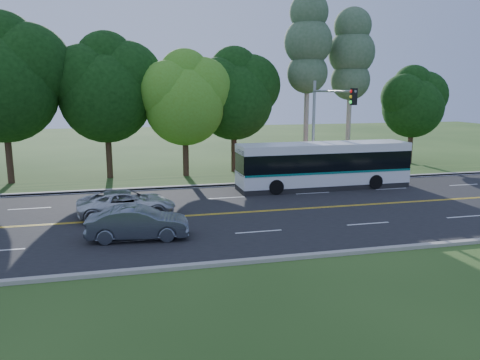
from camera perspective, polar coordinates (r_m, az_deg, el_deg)
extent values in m
plane|color=#254617|center=(24.86, 1.19, -3.94)|extent=(120.00, 120.00, 0.00)
cube|color=black|center=(24.86, 1.19, -3.92)|extent=(60.00, 14.00, 0.02)
cube|color=#9E9A8F|center=(31.63, -2.11, -0.57)|extent=(60.00, 0.30, 0.15)
cube|color=#9E9A8F|center=(18.33, 6.97, -9.28)|extent=(60.00, 0.30, 0.15)
cube|color=#254617|center=(33.41, -2.74, 0.00)|extent=(60.00, 4.00, 0.10)
cube|color=gold|center=(24.78, 1.24, -3.94)|extent=(57.00, 0.10, 0.00)
cube|color=gold|center=(24.93, 1.15, -3.85)|extent=(57.00, 0.10, 0.00)
cube|color=silver|center=(20.73, -12.62, -7.21)|extent=(2.20, 0.12, 0.00)
cube|color=silver|center=(21.48, 2.29, -6.30)|extent=(2.20, 0.12, 0.00)
cube|color=silver|center=(23.53, 15.33, -5.15)|extent=(2.20, 0.12, 0.00)
cube|color=silver|center=(26.58, 25.81, -4.02)|extent=(2.20, 0.12, 0.00)
cube|color=silver|center=(27.99, -24.26, -3.19)|extent=(2.20, 0.12, 0.00)
cube|color=silver|center=(27.47, -12.93, -2.73)|extent=(2.20, 0.12, 0.00)
cube|color=silver|center=(28.05, -1.62, -2.18)|extent=(2.20, 0.12, 0.00)
cube|color=silver|center=(29.65, 8.84, -1.58)|extent=(2.20, 0.12, 0.00)
cube|color=silver|center=(32.12, 17.95, -1.02)|extent=(2.20, 0.12, 0.00)
cube|color=silver|center=(35.29, 25.60, -0.53)|extent=(2.20, 0.12, 0.00)
cube|color=silver|center=(31.35, -2.00, -0.77)|extent=(57.00, 0.12, 0.00)
cube|color=silver|center=(18.61, 6.64, -9.13)|extent=(57.00, 0.12, 0.00)
cylinder|color=#321F16|center=(35.39, -26.32, 2.66)|extent=(0.44, 0.44, 3.96)
sphere|color=black|center=(35.12, -26.95, 9.93)|extent=(7.20, 7.20, 7.20)
sphere|color=black|center=(35.12, -24.42, 12.50)|extent=(5.76, 5.76, 5.76)
sphere|color=black|center=(35.59, -27.03, 14.29)|extent=(4.68, 4.68, 4.68)
cylinder|color=#321F16|center=(35.55, -15.68, 3.12)|extent=(0.44, 0.44, 3.60)
sphere|color=black|center=(35.26, -16.03, 9.75)|extent=(6.60, 6.60, 6.60)
sphere|color=black|center=(35.54, -13.68, 12.00)|extent=(5.28, 5.28, 5.28)
sphere|color=black|center=(35.13, -18.33, 11.51)|extent=(4.95, 4.95, 4.95)
sphere|color=black|center=(35.70, -16.05, 13.74)|extent=(4.29, 4.29, 4.29)
cylinder|color=#321F16|center=(34.80, -6.63, 3.00)|extent=(0.44, 0.44, 3.24)
sphere|color=#4E891C|center=(34.49, -6.76, 9.02)|extent=(5.80, 5.80, 5.80)
sphere|color=#4E891C|center=(34.95, -4.71, 10.98)|extent=(4.64, 4.64, 4.64)
sphere|color=#4E891C|center=(34.16, -8.73, 10.65)|extent=(4.35, 4.35, 4.35)
sphere|color=#4E891C|center=(34.90, -6.76, 12.61)|extent=(3.77, 3.77, 3.77)
cylinder|color=#321F16|center=(36.94, -0.74, 3.67)|extent=(0.44, 0.44, 3.42)
sphere|color=black|center=(36.65, -0.76, 9.59)|extent=(6.00, 6.00, 6.00)
sphere|color=black|center=(37.26, 1.20, 11.46)|extent=(4.80, 4.80, 4.80)
sphere|color=black|center=(36.20, -2.58, 11.22)|extent=(4.50, 4.50, 4.50)
sphere|color=black|center=(37.08, -0.75, 13.08)|extent=(3.90, 3.90, 3.90)
cylinder|color=#A49A85|center=(38.45, 8.10, 8.62)|extent=(0.40, 0.40, 9.80)
sphere|color=#3C5938|center=(38.45, 8.21, 12.79)|extent=(3.23, 3.23, 3.23)
sphere|color=#3C5938|center=(38.60, 8.31, 16.33)|extent=(3.80, 3.80, 3.80)
sphere|color=#3C5938|center=(38.88, 8.41, 19.61)|extent=(3.04, 3.04, 3.04)
cylinder|color=#A49A85|center=(40.56, 13.13, 8.07)|extent=(0.40, 0.40, 9.10)
sphere|color=#3C5938|center=(40.52, 13.30, 11.74)|extent=(3.23, 3.23, 3.23)
sphere|color=#3C5938|center=(40.63, 13.44, 14.85)|extent=(3.80, 3.80, 3.80)
sphere|color=#3C5938|center=(40.83, 13.57, 17.76)|extent=(3.04, 3.04, 3.04)
cylinder|color=#321F16|center=(43.81, 20.01, 3.92)|extent=(0.44, 0.44, 3.06)
sphere|color=black|center=(43.56, 20.30, 8.29)|extent=(5.20, 5.20, 5.20)
sphere|color=black|center=(44.44, 21.45, 9.60)|extent=(4.16, 4.16, 4.16)
sphere|color=black|center=(42.80, 19.36, 9.54)|extent=(3.90, 3.90, 3.90)
sphere|color=black|center=(43.93, 20.29, 10.86)|extent=(3.38, 3.38, 3.38)
sphere|color=maroon|center=(33.21, 2.60, 1.16)|extent=(1.50, 1.50, 1.50)
sphere|color=maroon|center=(33.50, 4.24, 1.23)|extent=(1.50, 1.50, 1.50)
sphere|color=maroon|center=(33.82, 5.86, 1.29)|extent=(1.50, 1.50, 1.50)
sphere|color=maroon|center=(34.16, 7.44, 1.35)|extent=(1.50, 1.50, 1.50)
sphere|color=maroon|center=(34.53, 8.99, 1.41)|extent=(1.50, 1.50, 1.50)
sphere|color=maroon|center=(34.92, 10.51, 1.47)|extent=(1.50, 1.50, 1.50)
sphere|color=maroon|center=(35.34, 11.99, 1.53)|extent=(1.50, 1.50, 1.50)
sphere|color=maroon|center=(35.78, 13.43, 1.58)|extent=(1.50, 1.50, 1.50)
sphere|color=maroon|center=(36.24, 14.85, 1.63)|extent=(1.50, 1.50, 1.50)
cube|color=olive|center=(35.17, 13.98, 0.49)|extent=(3.50, 1.40, 0.40)
cylinder|color=gray|center=(33.17, 8.92, 5.82)|extent=(0.20, 0.20, 7.00)
cylinder|color=gray|center=(30.29, 11.28, 10.57)|extent=(0.14, 6.00, 0.14)
cube|color=black|center=(27.77, 13.70, 9.84)|extent=(0.32, 0.28, 0.95)
sphere|color=red|center=(27.70, 13.41, 10.47)|extent=(0.18, 0.18, 0.18)
sphere|color=yellow|center=(27.70, 13.38, 9.85)|extent=(0.18, 0.18, 0.18)
sphere|color=#19D833|center=(27.70, 13.36, 9.23)|extent=(0.18, 0.18, 0.18)
cube|color=white|center=(31.16, 10.09, 0.48)|extent=(11.38, 2.55, 0.94)
cube|color=black|center=(30.99, 10.16, 2.40)|extent=(11.32, 2.59, 1.17)
cube|color=white|center=(30.88, 10.21, 3.96)|extent=(11.38, 2.55, 0.53)
cube|color=#0B6860|center=(31.09, 10.12, 1.23)|extent=(11.32, 2.60, 0.13)
cube|color=black|center=(29.11, -0.02, 2.21)|extent=(0.09, 2.22, 1.61)
cube|color=#19E54C|center=(28.99, 0.00, 3.98)|extent=(0.07, 1.45, 0.21)
cube|color=black|center=(31.28, 10.05, -0.66)|extent=(11.38, 2.45, 0.33)
cylinder|color=black|center=(28.87, 4.41, -0.87)|extent=(0.95, 0.28, 0.95)
cylinder|color=black|center=(30.98, 3.08, -0.04)|extent=(0.95, 0.28, 0.95)
cylinder|color=black|center=(31.69, 16.16, -0.21)|extent=(0.95, 0.28, 0.95)
cylinder|color=black|center=(33.62, 14.23, 0.51)|extent=(0.95, 0.28, 0.95)
imported|color=#535B65|center=(20.74, -12.33, -5.13)|extent=(4.46, 1.92, 1.43)
imported|color=silver|center=(24.48, -13.62, -2.81)|extent=(5.01, 2.54, 1.36)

